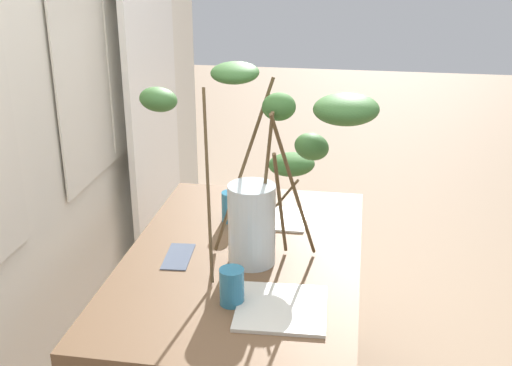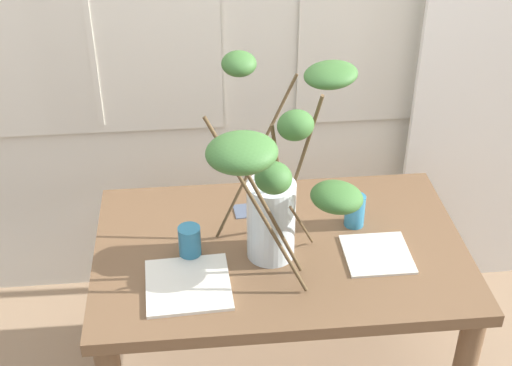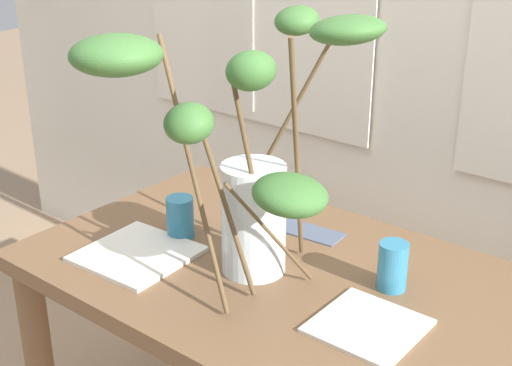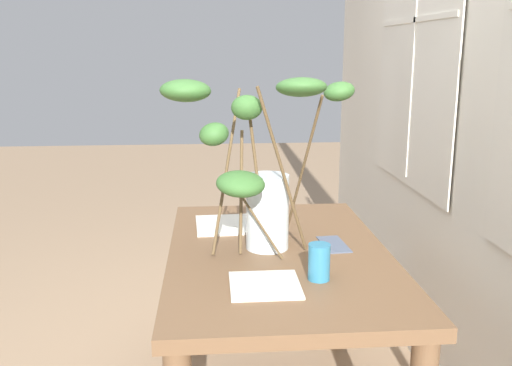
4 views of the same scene
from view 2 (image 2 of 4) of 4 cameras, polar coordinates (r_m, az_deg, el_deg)
curtain_sheer_side at (r=3.07m, az=19.18°, el=9.35°), size 0.69×0.03×2.24m
dining_table at (r=2.56m, az=1.92°, el=-7.13°), size 1.29×0.82×0.74m
vase_with_branches at (r=2.22m, az=1.88°, el=0.04°), size 0.55×0.78×0.66m
drinking_glass_blue_left at (r=2.41m, az=-5.34°, el=-4.74°), size 0.08×0.08×0.12m
drinking_glass_blue_right at (r=2.57m, az=7.93°, el=-2.20°), size 0.07×0.07×0.12m
plate_square_left at (r=2.33m, az=-5.47°, el=-8.11°), size 0.28×0.28×0.01m
plate_square_right at (r=2.47m, az=9.70°, el=-5.64°), size 0.22×0.22×0.01m
napkin_folded at (r=2.65m, az=0.34°, el=-2.13°), size 0.20×0.10×0.00m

